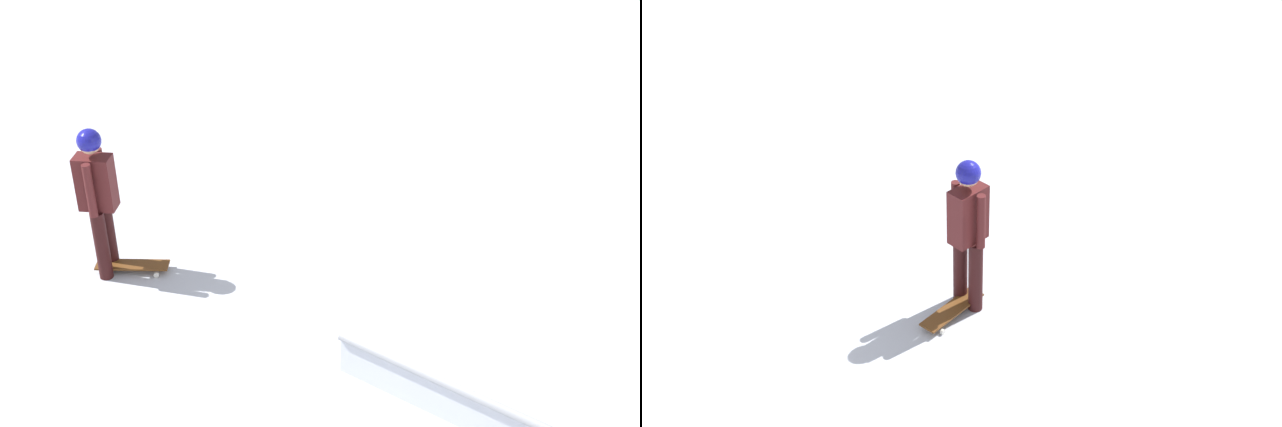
{
  "view_description": "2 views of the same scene",
  "coord_description": "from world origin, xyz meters",
  "views": [
    {
      "loc": [
        4.55,
        3.49,
        5.26
      ],
      "look_at": [
        -0.39,
        -1.6,
        0.9
      ],
      "focal_mm": 45.85,
      "sensor_mm": 36.0,
      "label": 1
    },
    {
      "loc": [
        -6.15,
        -2.66,
        5.95
      ],
      "look_at": [
        1.3,
        -3.36,
        1.0
      ],
      "focal_mm": 49.89,
      "sensor_mm": 36.0,
      "label": 2
    }
  ],
  "objects": [
    {
      "name": "ground_plane",
      "position": [
        0.0,
        0.0,
        0.0
      ],
      "size": [
        60.0,
        60.0,
        0.0
      ],
      "primitive_type": "plane",
      "color": "#B2B7C1"
    },
    {
      "name": "skate_ramp",
      "position": [
        -0.89,
        0.76,
        0.32
      ],
      "size": [
        5.79,
        3.55,
        0.74
      ],
      "rotation": [
        0.0,
        0.0,
        0.19
      ],
      "color": "silver",
      "rests_on": "ground"
    },
    {
      "name": "skater",
      "position": [
        1.1,
        -3.4,
        1.01
      ],
      "size": [
        0.41,
        0.43,
        1.73
      ],
      "rotation": [
        0.0,
        0.0,
        5.41
      ],
      "color": "black",
      "rests_on": "ground"
    },
    {
      "name": "skateboard",
      "position": [
        0.91,
        -3.22,
        0.08
      ],
      "size": [
        0.7,
        0.71,
        0.09
      ],
      "rotation": [
        0.0,
        0.0,
        5.49
      ],
      "color": "#593314",
      "rests_on": "ground"
    }
  ]
}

